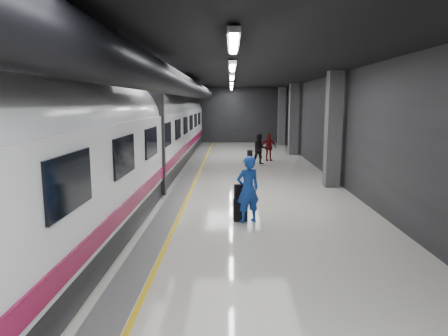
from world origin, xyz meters
TOP-DOWN VIEW (x-y plane):
  - ground at (0.00, 0.00)m, footprint 40.00×40.00m
  - platform_hall at (-0.29, 0.96)m, footprint 10.02×40.02m
  - train at (-3.25, -0.00)m, footprint 3.05×38.00m
  - traveler_main at (1.04, -2.85)m, footprint 0.80×0.68m
  - suitcase_main at (0.83, -2.74)m, footprint 0.40×0.28m
  - shoulder_bag at (0.82, -2.71)m, footprint 0.35×0.23m
  - traveler_far_a at (2.13, 7.73)m, footprint 0.92×0.79m
  - traveler_far_b at (2.74, 9.17)m, footprint 0.97×0.54m
  - suitcase_far at (1.72, 10.30)m, footprint 0.34×0.24m

SIDE VIEW (x-z plane):
  - ground at x=0.00m, z-range 0.00..0.00m
  - suitcase_far at x=1.72m, z-range 0.00..0.47m
  - suitcase_main at x=0.83m, z-range 0.00..0.62m
  - traveler_far_b at x=2.74m, z-range 0.00..1.57m
  - traveler_far_a at x=2.13m, z-range 0.00..1.66m
  - shoulder_bag at x=0.82m, z-range 0.62..1.05m
  - traveler_main at x=1.04m, z-range 0.00..1.86m
  - train at x=-3.25m, z-range 0.04..4.09m
  - platform_hall at x=-0.29m, z-range 1.28..5.79m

